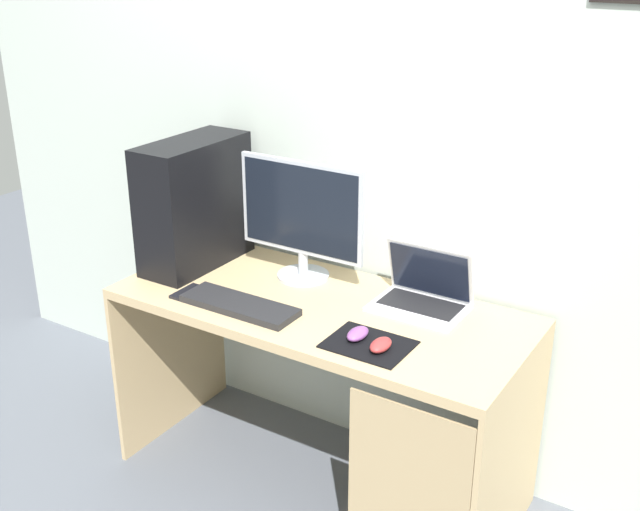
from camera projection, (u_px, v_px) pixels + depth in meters
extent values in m
plane|color=slate|center=(320.00, 479.00, 2.98)|extent=(8.00, 8.00, 0.00)
cube|color=beige|center=(374.00, 124.00, 2.76)|extent=(4.00, 0.04, 2.60)
cube|color=tan|center=(320.00, 308.00, 2.70)|extent=(1.45, 0.63, 0.03)
cube|color=tan|center=(172.00, 348.00, 3.20)|extent=(0.02, 0.63, 0.71)
cube|color=tan|center=(510.00, 466.00, 2.49)|extent=(0.02, 0.63, 0.71)
cube|color=tan|center=(407.00, 488.00, 2.34)|extent=(0.40, 0.01, 0.56)
cube|color=black|center=(194.00, 203.00, 2.94)|extent=(0.20, 0.46, 0.48)
cylinder|color=#B7BCC6|center=(303.00, 275.00, 2.91)|extent=(0.19, 0.19, 0.01)
cylinder|color=#B7BCC6|center=(303.00, 263.00, 2.89)|extent=(0.04, 0.04, 0.09)
cube|color=#B7BCC6|center=(301.00, 208.00, 2.80)|extent=(0.51, 0.02, 0.35)
cube|color=black|center=(300.00, 209.00, 2.79)|extent=(0.48, 0.00, 0.32)
cube|color=silver|center=(418.00, 308.00, 2.65)|extent=(0.31, 0.22, 0.01)
cube|color=black|center=(421.00, 304.00, 2.66)|extent=(0.27, 0.14, 0.00)
cube|color=silver|center=(430.00, 271.00, 2.68)|extent=(0.31, 0.06, 0.20)
cube|color=black|center=(429.00, 272.00, 2.67)|extent=(0.29, 0.05, 0.18)
cube|color=#232326|center=(240.00, 305.00, 2.66)|extent=(0.42, 0.14, 0.02)
cube|color=black|center=(369.00, 344.00, 2.42)|extent=(0.26, 0.20, 0.00)
ellipsoid|color=#8C4C99|center=(358.00, 334.00, 2.45)|extent=(0.06, 0.10, 0.03)
ellipsoid|color=#B23333|center=(381.00, 345.00, 2.38)|extent=(0.06, 0.10, 0.03)
cube|color=black|center=(189.00, 293.00, 2.77)|extent=(0.07, 0.13, 0.01)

